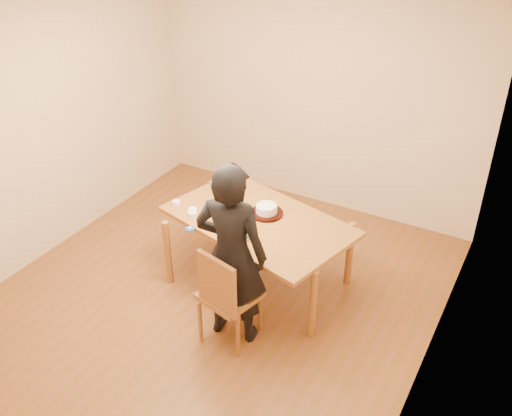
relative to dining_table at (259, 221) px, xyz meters
The scene contains 16 objects.
room_shell 0.68m from the dining_table, 157.83° to the right, with size 4.00×4.50×2.70m.
dining_table is the anchor object (origin of this frame).
dining_chair 0.84m from the dining_table, 79.05° to the right, with size 0.45×0.45×0.04m, color brown.
cake_plate 0.12m from the dining_table, 78.17° to the left, with size 0.32×0.32×0.02m, color #B41D0C.
cake 0.14m from the dining_table, 78.17° to the left, with size 0.20×0.20×0.06m, color white.
frosting_dome 0.17m from the dining_table, 78.17° to the left, with size 0.20×0.20×0.03m, color white.
frosting_tub 0.37m from the dining_table, 82.95° to the right, with size 0.09×0.09×0.08m, color white.
frosting_lid 0.66m from the dining_table, 135.40° to the right, with size 0.09×0.09×0.01m, color #1B41B1.
frosting_dollop 0.66m from the dining_table, 135.40° to the right, with size 0.04×0.04×0.02m, color white.
ramekin_green 0.63m from the dining_table, 155.89° to the right, with size 0.09×0.09×0.04m, color white.
ramekin_yellow 0.65m from the dining_table, 162.04° to the right, with size 0.08×0.08×0.04m, color white.
ramekin_multi 0.86m from the dining_table, 169.18° to the right, with size 0.08×0.08×0.04m, color white.
candy_box_pink 0.78m from the dining_table, 154.11° to the left, with size 0.12×0.06×0.02m, color #CA2F72.
candy_box_green 0.79m from the dining_table, 154.01° to the left, with size 0.13×0.06×0.02m, color green.
spatula 0.43m from the dining_table, 107.11° to the right, with size 0.16×0.01×0.01m, color black.
person 0.75m from the dining_table, 78.39° to the right, with size 0.62×0.41×1.70m, color black.
Camera 1 is at (2.47, -3.53, 3.62)m, focal length 40.00 mm.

